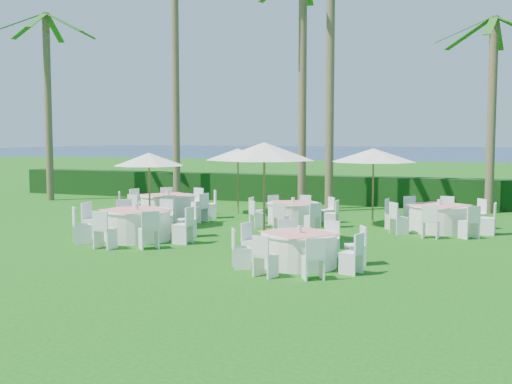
% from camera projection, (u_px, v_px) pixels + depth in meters
% --- Properties ---
extents(ground, '(120.00, 120.00, 0.00)m').
position_uv_depth(ground, '(259.00, 253.00, 15.89)').
color(ground, '#174E0D').
rests_on(ground, ground).
extents(hedge, '(34.00, 1.00, 1.20)m').
position_uv_depth(hedge, '(361.00, 191.00, 26.97)').
color(hedge, black).
rests_on(hedge, ground).
extents(ocean, '(260.00, 260.00, 0.00)m').
position_uv_depth(ocean, '(472.00, 153.00, 110.51)').
color(ocean, '#071247').
rests_on(ocean, ground).
extents(banquet_table_a, '(3.40, 3.40, 1.02)m').
position_uv_depth(banquet_table_a, '(136.00, 224.00, 17.84)').
color(banquet_table_a, white).
rests_on(banquet_table_a, ground).
extents(banquet_table_b, '(2.99, 2.99, 0.91)m').
position_uv_depth(banquet_table_b, '(299.00, 249.00, 14.24)').
color(banquet_table_b, white).
rests_on(banquet_table_b, ground).
extents(banquet_table_d, '(3.37, 3.37, 1.01)m').
position_uv_depth(banquet_table_d, '(168.00, 206.00, 22.39)').
color(banquet_table_d, white).
rests_on(banquet_table_d, ground).
extents(banquet_table_e, '(2.95, 2.95, 0.90)m').
position_uv_depth(banquet_table_e, '(293.00, 213.00, 20.84)').
color(banquet_table_e, white).
rests_on(banquet_table_e, ground).
extents(banquet_table_f, '(3.25, 3.25, 0.98)m').
position_uv_depth(banquet_table_f, '(439.00, 217.00, 19.44)').
color(banquet_table_f, white).
rests_on(banquet_table_f, ground).
extents(umbrella_a, '(2.28, 2.28, 2.36)m').
position_uv_depth(umbrella_a, '(149.00, 159.00, 20.42)').
color(umbrella_a, brown).
rests_on(umbrella_a, ground).
extents(umbrella_b, '(2.77, 2.77, 2.73)m').
position_uv_depth(umbrella_b, '(264.00, 151.00, 16.94)').
color(umbrella_b, brown).
rests_on(umbrella_b, ground).
extents(umbrella_c, '(2.51, 2.51, 2.43)m').
position_uv_depth(umbrella_c, '(238.00, 154.00, 23.78)').
color(umbrella_c, brown).
rests_on(umbrella_c, ground).
extents(umbrella_d, '(2.71, 2.71, 2.50)m').
position_uv_depth(umbrella_d, '(373.00, 155.00, 20.41)').
color(umbrella_d, brown).
rests_on(umbrella_d, ground).
extents(palm_a, '(4.40, 4.01, 11.24)m').
position_uv_depth(palm_a, '(175.00, 63.00, 28.14)').
color(palm_a, brown).
rests_on(palm_a, ground).
extents(palm_b, '(4.21, 4.39, 9.31)m').
position_uv_depth(palm_b, '(302.00, 79.00, 24.85)').
color(palm_b, brown).
rests_on(palm_b, ground).
extents(palm_c, '(4.17, 4.40, 10.06)m').
position_uv_depth(palm_c, '(330.00, 67.00, 24.30)').
color(palm_c, brown).
rests_on(palm_c, ground).
extents(palm_d, '(4.10, 4.40, 7.30)m').
position_uv_depth(palm_d, '(492.00, 104.00, 23.84)').
color(palm_d, brown).
rests_on(palm_d, ground).
extents(palm_f, '(4.38, 4.21, 8.34)m').
position_uv_depth(palm_f, '(48.00, 97.00, 28.64)').
color(palm_f, brown).
rests_on(palm_f, ground).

